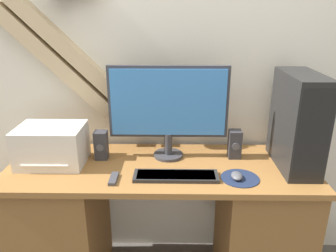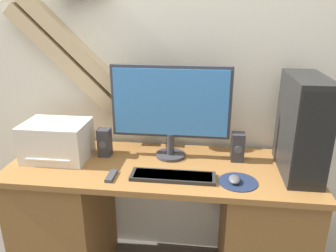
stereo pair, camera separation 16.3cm
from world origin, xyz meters
name	(u,v)px [view 1 (the left image)]	position (x,y,z in m)	size (l,w,h in m)	color
wall_back	(160,40)	(-0.01, 0.61, 1.36)	(6.40, 0.18, 2.70)	silver
desk	(161,224)	(0.00, 0.28, 0.39)	(1.58, 0.56, 0.75)	brown
monitor	(168,105)	(0.04, 0.39, 1.04)	(0.63, 0.16, 0.50)	#333338
keyboard	(176,176)	(0.08, 0.15, 0.76)	(0.41, 0.11, 0.02)	black
mousepad	(240,178)	(0.39, 0.14, 0.76)	(0.18, 0.18, 0.00)	#19233D
mouse	(237,176)	(0.37, 0.14, 0.77)	(0.05, 0.08, 0.03)	#4C4C51
computer_tower	(298,122)	(0.68, 0.29, 0.99)	(0.16, 0.39, 0.48)	black
printer	(52,145)	(-0.56, 0.30, 0.85)	(0.33, 0.25, 0.20)	beige
speaker_left	(101,145)	(-0.32, 0.36, 0.83)	(0.07, 0.07, 0.16)	#2D2D33
speaker_right	(235,144)	(0.40, 0.38, 0.83)	(0.07, 0.07, 0.16)	#2D2D33
remote_control	(114,179)	(-0.22, 0.12, 0.76)	(0.03, 0.11, 0.02)	#38383D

